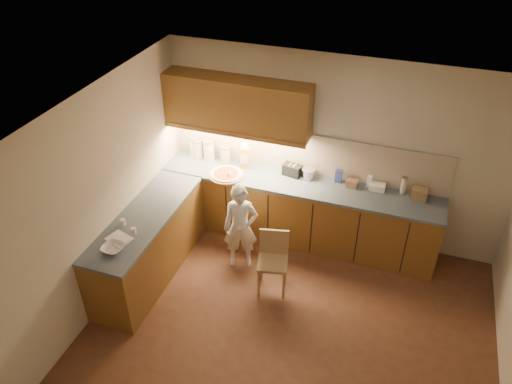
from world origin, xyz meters
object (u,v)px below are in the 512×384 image
at_px(pizza_on_board, 226,174).
at_px(toaster, 292,170).
at_px(oil_jug, 245,157).
at_px(child, 241,227).
at_px(wooden_chair, 273,256).

relative_size(pizza_on_board, toaster, 1.75).
height_order(pizza_on_board, oil_jug, oil_jug).
xyz_separation_m(child, wooden_chair, (0.51, -0.24, -0.14)).
relative_size(child, oil_jug, 3.28).
height_order(pizza_on_board, child, child).
distance_m(wooden_chair, toaster, 1.28).
bearing_deg(pizza_on_board, oil_jug, 59.24).
relative_size(child, toaster, 4.44).
bearing_deg(oil_jug, wooden_chair, -55.67).
bearing_deg(child, toaster, 46.54).
relative_size(wooden_chair, oil_jug, 2.17).
bearing_deg(child, wooden_chair, -44.83).
relative_size(oil_jug, toaster, 1.35).
distance_m(oil_jug, toaster, 0.67).
bearing_deg(toaster, pizza_on_board, -148.15).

